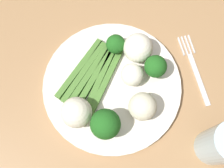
% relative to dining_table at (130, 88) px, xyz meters
% --- Properties ---
extents(ground_plane, '(6.00, 6.00, 0.02)m').
position_rel_dining_table_xyz_m(ground_plane, '(0.00, 0.00, -0.67)').
color(ground_plane, '#B7A88E').
extents(dining_table, '(1.45, 0.84, 0.76)m').
position_rel_dining_table_xyz_m(dining_table, '(0.00, 0.00, 0.00)').
color(dining_table, '#9E754C').
rests_on(dining_table, ground_plane).
extents(plate, '(0.29, 0.29, 0.01)m').
position_rel_dining_table_xyz_m(plate, '(-0.05, -0.02, 0.11)').
color(plate, silver).
rests_on(plate, dining_table).
extents(asparagus_bundle, '(0.16, 0.16, 0.01)m').
position_rel_dining_table_xyz_m(asparagus_bundle, '(-0.09, 0.01, 0.13)').
color(asparagus_bundle, '#47752D').
rests_on(asparagus_bundle, plate).
extents(broccoli_right, '(0.06, 0.06, 0.07)m').
position_rel_dining_table_xyz_m(broccoli_right, '(-0.09, -0.10, 0.16)').
color(broccoli_right, '#4C7F2B').
rests_on(broccoli_right, plate).
extents(broccoli_back, '(0.04, 0.04, 0.05)m').
position_rel_dining_table_xyz_m(broccoli_back, '(-0.02, 0.06, 0.15)').
color(broccoli_back, '#4C7F2B').
rests_on(broccoli_back, plate).
extents(broccoli_back_right, '(0.05, 0.05, 0.06)m').
position_rel_dining_table_xyz_m(broccoli_back_right, '(0.04, -0.01, 0.15)').
color(broccoli_back_right, '#4C7F2B').
rests_on(broccoli_back_right, plate).
extents(cauliflower_near_fork, '(0.06, 0.06, 0.06)m').
position_rel_dining_table_xyz_m(cauliflower_near_fork, '(-0.01, -0.08, 0.15)').
color(cauliflower_near_fork, beige).
rests_on(cauliflower_near_fork, plate).
extents(cauliflower_front_left, '(0.06, 0.06, 0.06)m').
position_rel_dining_table_xyz_m(cauliflower_front_left, '(0.02, 0.04, 0.15)').
color(cauliflower_front_left, white).
rests_on(cauliflower_front_left, plate).
extents(cauliflower_edge, '(0.06, 0.06, 0.06)m').
position_rel_dining_table_xyz_m(cauliflower_edge, '(-0.13, -0.06, 0.15)').
color(cauliflower_edge, silver).
rests_on(cauliflower_edge, plate).
extents(cauliflower_left, '(0.05, 0.05, 0.05)m').
position_rel_dining_table_xyz_m(cauliflower_left, '(-0.01, -0.01, 0.14)').
color(cauliflower_left, white).
rests_on(cauliflower_left, plate).
extents(fork, '(0.03, 0.17, 0.00)m').
position_rel_dining_table_xyz_m(fork, '(0.13, -0.03, 0.11)').
color(fork, silver).
rests_on(fork, dining_table).
extents(water_glass, '(0.07, 0.07, 0.11)m').
position_rel_dining_table_xyz_m(water_glass, '(0.10, -0.19, 0.16)').
color(water_glass, silver).
rests_on(water_glass, dining_table).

